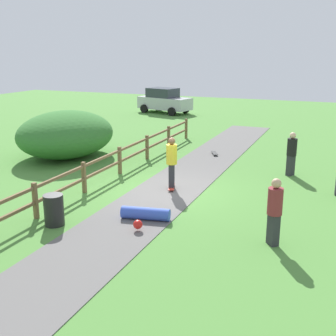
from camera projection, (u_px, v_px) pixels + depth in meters
The scene contains 11 objects.
ground_plane at pixel (168, 191), 15.27m from camera, with size 60.00×60.00×0.00m, color #4C8438.
asphalt_path at pixel (168, 190), 15.27m from camera, with size 2.40×28.00×0.02m, color #605E5B.
wooden_fence at pixel (103, 165), 16.05m from camera, with size 0.12×18.12×1.10m.
bush_large at pixel (66, 134), 19.83m from camera, with size 4.08×4.90×2.13m, color #33702D.
trash_bin at pixel (54, 210), 12.20m from camera, with size 0.56×0.56×0.90m, color black.
skater_riding at pixel (172, 160), 15.15m from camera, with size 0.48×0.82×1.86m.
skater_fallen at pixel (145, 214), 12.55m from camera, with size 1.48×1.26×0.36m.
skateboard_loose at pixel (215, 153), 20.42m from camera, with size 0.53×0.81×0.08m.
bystander_black at pixel (292, 152), 16.90m from camera, with size 0.52×0.52×1.73m.
bystander_maroon at pixel (275, 209), 10.82m from camera, with size 0.54×0.54×1.77m.
parked_car_silver at pixel (164, 101), 33.60m from camera, with size 4.49×2.78×1.92m.
Camera 1 is at (5.55, -13.41, 4.84)m, focal length 46.24 mm.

